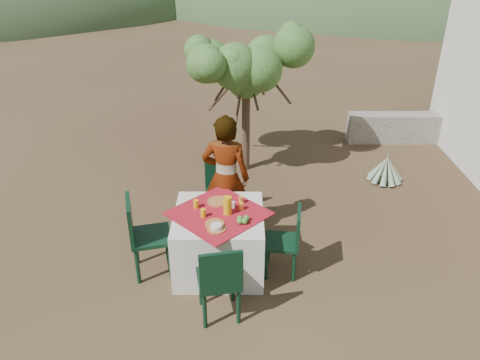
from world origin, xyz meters
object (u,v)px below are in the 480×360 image
object	(u,v)px
chair_far	(219,188)
chair_right	(288,239)
table	(219,240)
person	(226,178)
agave	(386,170)
chair_left	(143,233)
juice_pitcher	(227,205)
chair_near	(220,280)
shrub_tree	(250,72)

from	to	relation	value
chair_far	chair_right	size ratio (longest dim) A/B	0.96
chair_far	table	bearing A→B (deg)	-90.80
table	person	distance (m)	0.85
table	agave	xyz separation A→B (m)	(2.58, 2.21, -0.18)
chair_right	person	distance (m)	1.15
chair_left	juice_pitcher	size ratio (longest dim) A/B	4.65
chair_near	chair_right	world-z (taller)	chair_near
table	juice_pitcher	world-z (taller)	juice_pitcher
person	juice_pitcher	world-z (taller)	person
person	chair_left	bearing A→B (deg)	51.06
chair_right	agave	xyz separation A→B (m)	(1.78, 2.30, -0.27)
chair_far	chair_left	distance (m)	1.47
chair_left	chair_right	xyz separation A→B (m)	(1.66, 0.00, -0.08)
person	shrub_tree	bearing A→B (deg)	-89.45
table	shrub_tree	size ratio (longest dim) A/B	0.62
chair_left	juice_pitcher	bearing A→B (deg)	-98.79
agave	chair_near	bearing A→B (deg)	-129.60
chair_near	table	bearing A→B (deg)	-98.14
chair_near	agave	size ratio (longest dim) A/B	1.54
chair_near	shrub_tree	xyz separation A→B (m)	(0.35, 3.57, 1.14)
table	chair_left	xyz separation A→B (m)	(-0.86, -0.10, 0.17)
chair_right	agave	world-z (taller)	chair_right
shrub_tree	person	bearing A→B (deg)	-99.43
chair_left	agave	xyz separation A→B (m)	(3.45, 2.30, -0.35)
chair_right	shrub_tree	size ratio (longest dim) A/B	0.41
chair_far	shrub_tree	bearing A→B (deg)	71.08
chair_left	shrub_tree	distance (m)	3.27
table	chair_near	distance (m)	0.87
chair_far	shrub_tree	world-z (taller)	shrub_tree
chair_far	shrub_tree	xyz separation A→B (m)	(0.44, 1.59, 1.20)
chair_near	juice_pitcher	size ratio (longest dim) A/B	4.34
chair_near	person	bearing A→B (deg)	-101.82
chair_right	agave	bearing A→B (deg)	149.74
person	juice_pitcher	distance (m)	0.72
chair_right	table	bearing A→B (deg)	-89.44
chair_far	chair_near	distance (m)	1.99
chair_left	person	distance (m)	1.26
chair_far	shrub_tree	size ratio (longest dim) A/B	0.39
person	shrub_tree	distance (m)	2.19
table	juice_pitcher	distance (m)	0.50
chair_far	agave	xyz separation A→B (m)	(2.63, 1.08, -0.25)
chair_far	person	distance (m)	0.57
chair_far	chair_right	world-z (taller)	chair_right
table	shrub_tree	xyz separation A→B (m)	(0.40, 2.71, 1.28)
person	table	bearing A→B (deg)	94.87
chair_left	juice_pitcher	distance (m)	1.02
chair_near	chair_far	bearing A→B (deg)	-98.45
agave	shrub_tree	bearing A→B (deg)	166.98
table	agave	bearing A→B (deg)	40.48
table	juice_pitcher	bearing A→B (deg)	-6.58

